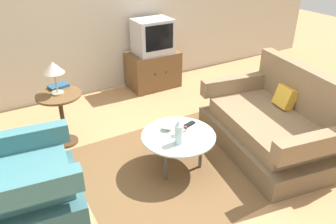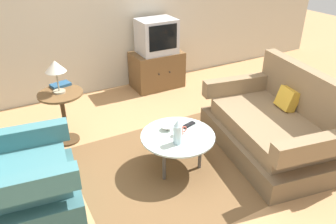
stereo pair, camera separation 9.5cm
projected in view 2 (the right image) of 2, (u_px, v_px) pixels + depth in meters
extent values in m
plane|color=#AD7F51|center=(172.00, 176.00, 3.43)|extent=(16.00, 16.00, 0.00)
cube|color=#BCB29E|center=(89.00, 2.00, 4.69)|extent=(9.00, 0.12, 2.70)
cube|color=brown|center=(177.00, 167.00, 3.56)|extent=(2.03, 1.81, 0.00)
cube|color=#325C60|center=(32.00, 195.00, 3.01)|extent=(0.95, 1.00, 0.24)
cube|color=#3D7075|center=(27.00, 177.00, 2.91)|extent=(0.77, 0.70, 0.18)
cube|color=#3D7075|center=(23.00, 188.00, 2.51)|extent=(0.85, 0.24, 0.19)
cube|color=#3D7075|center=(22.00, 137.00, 3.13)|extent=(0.85, 0.24, 0.19)
cube|color=brown|center=(268.00, 141.00, 3.79)|extent=(1.24, 1.74, 0.24)
cube|color=#846B4C|center=(271.00, 125.00, 3.69)|extent=(1.06, 1.44, 0.18)
cube|color=#846B4C|center=(308.00, 92.00, 3.64)|extent=(0.41, 1.59, 0.50)
cube|color=#846B4C|center=(240.00, 85.00, 4.20)|extent=(1.00, 0.31, 0.20)
cube|color=#846B4C|center=(320.00, 146.00, 2.99)|extent=(1.00, 0.31, 0.20)
cube|color=gold|center=(287.00, 99.00, 3.80)|extent=(0.22, 0.27, 0.26)
cylinder|color=#B2C6C1|center=(178.00, 136.00, 3.37)|extent=(0.76, 0.76, 0.02)
cylinder|color=#4C4742|center=(165.00, 142.00, 3.63)|extent=(0.04, 0.04, 0.39)
cylinder|color=#4C4742|center=(164.00, 163.00, 3.30)|extent=(0.04, 0.04, 0.39)
cylinder|color=#4C4742|center=(200.00, 152.00, 3.46)|extent=(0.04, 0.04, 0.39)
cylinder|color=brown|center=(60.00, 94.00, 3.72)|extent=(0.50, 0.50, 0.02)
cylinder|color=#47311C|center=(65.00, 118.00, 3.87)|extent=(0.05, 0.05, 0.61)
cylinder|color=#47311C|center=(68.00, 140.00, 4.01)|extent=(0.28, 0.28, 0.02)
cube|color=brown|center=(157.00, 70.00, 5.31)|extent=(0.79, 0.50, 0.57)
sphere|color=black|center=(159.00, 74.00, 5.05)|extent=(0.02, 0.02, 0.02)
sphere|color=black|center=(170.00, 72.00, 5.13)|extent=(0.02, 0.02, 0.02)
cube|color=#B7B7BC|center=(157.00, 36.00, 5.04)|extent=(0.57, 0.43, 0.52)
cube|color=black|center=(163.00, 38.00, 4.85)|extent=(0.46, 0.01, 0.37)
cylinder|color=#9E937A|center=(59.00, 91.00, 3.72)|extent=(0.14, 0.14, 0.02)
cylinder|color=#9E937A|center=(58.00, 81.00, 3.66)|extent=(0.02, 0.02, 0.23)
cone|color=beige|center=(55.00, 66.00, 3.57)|extent=(0.23, 0.23, 0.12)
cylinder|color=silver|center=(178.00, 135.00, 3.19)|extent=(0.09, 0.09, 0.20)
cone|color=silver|center=(178.00, 123.00, 3.13)|extent=(0.08, 0.08, 0.06)
cylinder|color=#B74C3D|center=(179.00, 131.00, 3.35)|extent=(0.07, 0.07, 0.10)
torus|color=#B74C3D|center=(184.00, 129.00, 3.37)|extent=(0.07, 0.01, 0.07)
cone|color=silver|center=(167.00, 128.00, 3.45)|extent=(0.12, 0.12, 0.04)
cube|color=black|center=(189.00, 125.00, 3.52)|extent=(0.17, 0.09, 0.02)
cube|color=navy|center=(61.00, 85.00, 3.87)|extent=(0.24, 0.18, 0.03)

